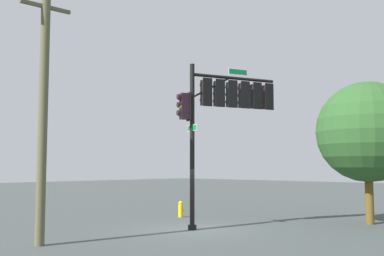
{
  "coord_description": "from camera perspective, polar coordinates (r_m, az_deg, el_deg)",
  "views": [
    {
      "loc": [
        -14.06,
        -13.32,
        2.62
      ],
      "look_at": [
        0.09,
        0.09,
        4.26
      ],
      "focal_mm": 42.98,
      "sensor_mm": 36.0,
      "label": 1
    }
  ],
  "objects": [
    {
      "name": "fire_hydrant",
      "position": [
        24.23,
        -1.42,
        -10.03
      ],
      "size": [
        0.33,
        0.24,
        0.83
      ],
      "color": "yellow",
      "rests_on": "ground_plane"
    },
    {
      "name": "tree_near",
      "position": [
        22.72,
        20.92,
        -0.46
      ],
      "size": [
        4.64,
        4.64,
        6.55
      ],
      "color": "brown",
      "rests_on": "ground_plane"
    },
    {
      "name": "signal_pole_assembly",
      "position": [
        20.24,
        3.92,
        2.92
      ],
      "size": [
        4.48,
        2.15,
        7.0
      ],
      "color": "black",
      "rests_on": "ground_plane"
    },
    {
      "name": "ground_plane",
      "position": [
        19.54,
        0.02,
        -12.51
      ],
      "size": [
        120.0,
        120.0,
        0.0
      ],
      "primitive_type": "plane",
      "color": "#3E4544"
    },
    {
      "name": "utility_pole",
      "position": [
        16.37,
        -18.0,
        1.92
      ],
      "size": [
        1.8,
        0.32,
        8.73
      ],
      "color": "brown",
      "rests_on": "ground_plane"
    }
  ]
}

